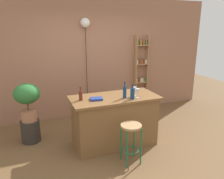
{
  "coord_description": "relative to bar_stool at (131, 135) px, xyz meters",
  "views": [
    {
      "loc": [
        -1.41,
        -3.21,
        2.12
      ],
      "look_at": [
        0.05,
        0.55,
        0.99
      ],
      "focal_mm": 35.61,
      "sensor_mm": 36.0,
      "label": 1
    }
  ],
  "objects": [
    {
      "name": "cookbook",
      "position": [
        -0.38,
        0.6,
        0.45
      ],
      "size": [
        0.23,
        0.18,
        0.03
      ],
      "primitive_type": "cube",
      "rotation": [
        0.0,
        0.0,
        -0.15
      ],
      "color": "navy",
      "rests_on": "kitchen_counter"
    },
    {
      "name": "potted_plant",
      "position": [
        -1.48,
        1.31,
        0.39
      ],
      "size": [
        0.47,
        0.42,
        0.72
      ],
      "color": "#A86B4C",
      "rests_on": "plant_stool"
    },
    {
      "name": "wine_glass_left",
      "position": [
        0.34,
        0.58,
        0.55
      ],
      "size": [
        0.07,
        0.07,
        0.16
      ],
      "color": "silver",
      "rests_on": "kitchen_counter"
    },
    {
      "name": "bottle_spirits_clear",
      "position": [
        -0.63,
        0.68,
        0.52
      ],
      "size": [
        0.06,
        0.06,
        0.23
      ],
      "color": "#5B2319",
      "rests_on": "kitchen_counter"
    },
    {
      "name": "kitchen_counter",
      "position": [
        -0.02,
        0.66,
        -0.02
      ],
      "size": [
        1.58,
        0.75,
        0.92
      ],
      "color": "brown",
      "rests_on": "ground"
    },
    {
      "name": "bottle_wine_red",
      "position": [
        0.12,
        0.52,
        0.55
      ],
      "size": [
        0.06,
        0.06,
        0.3
      ],
      "color": "navy",
      "rests_on": "kitchen_counter"
    },
    {
      "name": "plant_stool",
      "position": [
        -1.48,
        1.31,
        -0.27
      ],
      "size": [
        0.35,
        0.35,
        0.43
      ],
      "primitive_type": "cylinder",
      "color": "#2D2823",
      "rests_on": "ground"
    },
    {
      "name": "bottle_soda_blue",
      "position": [
        0.22,
        0.43,
        0.54
      ],
      "size": [
        0.08,
        0.08,
        0.27
      ],
      "color": "navy",
      "rests_on": "kitchen_counter"
    },
    {
      "name": "back_wall",
      "position": [
        -0.02,
        2.31,
        0.91
      ],
      "size": [
        6.4,
        0.1,
        2.8
      ],
      "primitive_type": "cube",
      "color": "#9E6B51",
      "rests_on": "ground"
    },
    {
      "name": "ground",
      "position": [
        -0.02,
        0.36,
        -0.49
      ],
      "size": [
        12.0,
        12.0,
        0.0
      ],
      "primitive_type": "plane",
      "color": "brown"
    },
    {
      "name": "spice_shelf",
      "position": [
        1.34,
        2.17,
        0.49
      ],
      "size": [
        0.35,
        0.13,
        1.92
      ],
      "color": "#A87F51",
      "rests_on": "ground"
    },
    {
      "name": "pendant_globe_light",
      "position": [
        -0.11,
        2.2,
        1.7
      ],
      "size": [
        0.22,
        0.22,
        2.33
      ],
      "color": "black",
      "rests_on": "ground"
    },
    {
      "name": "bar_stool",
      "position": [
        0.0,
        0.0,
        0.0
      ],
      "size": [
        0.33,
        0.33,
        0.65
      ],
      "color": "#196642",
      "rests_on": "ground"
    },
    {
      "name": "wine_glass_center",
      "position": [
        0.34,
        0.46,
        0.55
      ],
      "size": [
        0.07,
        0.07,
        0.16
      ],
      "color": "silver",
      "rests_on": "kitchen_counter"
    }
  ]
}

